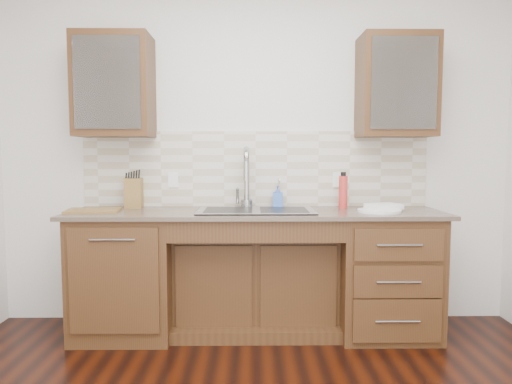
{
  "coord_description": "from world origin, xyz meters",
  "views": [
    {
      "loc": [
        -0.03,
        -1.86,
        1.32
      ],
      "look_at": [
        0.0,
        1.4,
        1.05
      ],
      "focal_mm": 32.0,
      "sensor_mm": 36.0,
      "label": 1
    }
  ],
  "objects_px": {
    "soap_bottle": "(278,196)",
    "cutting_board": "(93,210)",
    "water_bottle": "(343,192)",
    "plate": "(379,211)",
    "knife_block": "(134,193)"
  },
  "relations": [
    {
      "from": "soap_bottle",
      "to": "cutting_board",
      "type": "height_order",
      "value": "soap_bottle"
    },
    {
      "from": "soap_bottle",
      "to": "water_bottle",
      "type": "xyz_separation_m",
      "value": [
        0.49,
        -0.07,
        0.04
      ]
    },
    {
      "from": "cutting_board",
      "to": "soap_bottle",
      "type": "bearing_deg",
      "value": 10.21
    },
    {
      "from": "soap_bottle",
      "to": "water_bottle",
      "type": "distance_m",
      "value": 0.5
    },
    {
      "from": "soap_bottle",
      "to": "water_bottle",
      "type": "relative_size",
      "value": 0.69
    },
    {
      "from": "water_bottle",
      "to": "cutting_board",
      "type": "xyz_separation_m",
      "value": [
        -1.84,
        -0.17,
        -0.11
      ]
    },
    {
      "from": "cutting_board",
      "to": "water_bottle",
      "type": "bearing_deg",
      "value": 5.37
    },
    {
      "from": "water_bottle",
      "to": "soap_bottle",
      "type": "bearing_deg",
      "value": 172.0
    },
    {
      "from": "plate",
      "to": "knife_block",
      "type": "xyz_separation_m",
      "value": [
        -1.82,
        0.32,
        0.11
      ]
    },
    {
      "from": "knife_block",
      "to": "cutting_board",
      "type": "xyz_separation_m",
      "value": [
        -0.23,
        -0.26,
        -0.11
      ]
    },
    {
      "from": "water_bottle",
      "to": "cutting_board",
      "type": "bearing_deg",
      "value": -174.63
    },
    {
      "from": "knife_block",
      "to": "soap_bottle",
      "type": "bearing_deg",
      "value": -6.52
    },
    {
      "from": "plate",
      "to": "cutting_board",
      "type": "distance_m",
      "value": 2.05
    },
    {
      "from": "soap_bottle",
      "to": "plate",
      "type": "height_order",
      "value": "soap_bottle"
    },
    {
      "from": "water_bottle",
      "to": "knife_block",
      "type": "bearing_deg",
      "value": 176.83
    }
  ]
}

